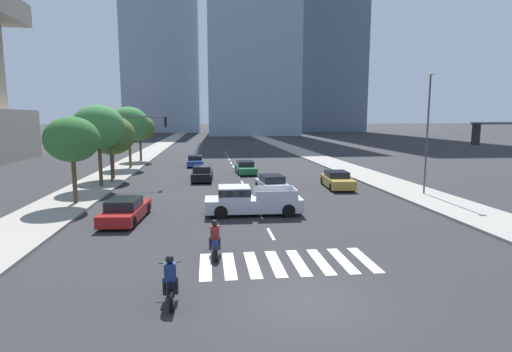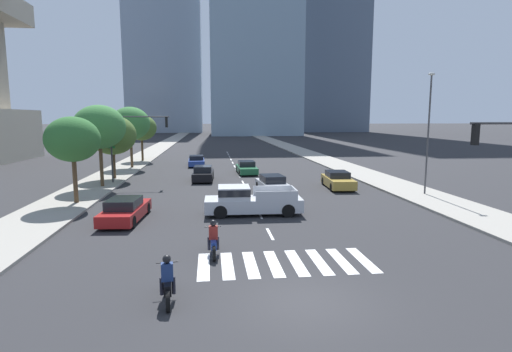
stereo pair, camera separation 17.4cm
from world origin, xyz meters
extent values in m
plane|color=#28282B|center=(0.00, 0.00, 0.00)|extent=(800.00, 800.00, 0.00)
cube|color=gray|center=(12.33, 30.00, 0.07)|extent=(4.00, 260.00, 0.15)
cube|color=gray|center=(-12.33, 30.00, 0.07)|extent=(4.00, 260.00, 0.15)
cube|color=silver|center=(-3.15, 3.34, 0.00)|extent=(0.45, 2.90, 0.01)
cube|color=silver|center=(-2.25, 3.34, 0.00)|extent=(0.45, 2.90, 0.01)
cube|color=silver|center=(-1.35, 3.34, 0.00)|extent=(0.45, 2.90, 0.01)
cube|color=silver|center=(-0.45, 3.34, 0.00)|extent=(0.45, 2.90, 0.01)
cube|color=silver|center=(0.45, 3.34, 0.00)|extent=(0.45, 2.90, 0.01)
cube|color=silver|center=(1.35, 3.34, 0.00)|extent=(0.45, 2.90, 0.01)
cube|color=silver|center=(2.25, 3.34, 0.00)|extent=(0.45, 2.90, 0.01)
cube|color=silver|center=(3.15, 3.34, 0.00)|extent=(0.45, 2.90, 0.01)
cube|color=silver|center=(0.00, 7.34, 0.00)|extent=(0.14, 2.00, 0.01)
cube|color=silver|center=(0.00, 11.34, 0.00)|extent=(0.14, 2.00, 0.01)
cube|color=silver|center=(0.00, 15.34, 0.00)|extent=(0.14, 2.00, 0.01)
cube|color=silver|center=(0.00, 19.34, 0.00)|extent=(0.14, 2.00, 0.01)
cube|color=silver|center=(0.00, 23.34, 0.00)|extent=(0.14, 2.00, 0.01)
cube|color=silver|center=(0.00, 27.34, 0.00)|extent=(0.14, 2.00, 0.01)
cube|color=silver|center=(0.00, 31.34, 0.00)|extent=(0.14, 2.00, 0.01)
cube|color=silver|center=(0.00, 35.34, 0.00)|extent=(0.14, 2.00, 0.01)
cube|color=silver|center=(0.00, 39.34, 0.00)|extent=(0.14, 2.00, 0.01)
cube|color=silver|center=(0.00, 43.34, 0.00)|extent=(0.14, 2.00, 0.01)
cube|color=silver|center=(0.00, 47.34, 0.00)|extent=(0.14, 2.00, 0.01)
cube|color=silver|center=(0.00, 51.34, 0.00)|extent=(0.14, 2.00, 0.01)
cube|color=silver|center=(0.00, 55.34, 0.00)|extent=(0.14, 2.00, 0.01)
cylinder|color=black|center=(-2.78, 5.49, 0.30)|extent=(0.13, 0.60, 0.60)
cylinder|color=black|center=(-2.75, 3.89, 0.30)|extent=(0.13, 0.60, 0.60)
cube|color=navy|center=(-2.76, 4.69, 0.52)|extent=(0.25, 1.28, 0.32)
cylinder|color=#B2B2B7|center=(-2.78, 5.39, 0.60)|extent=(0.07, 0.32, 0.67)
cylinder|color=black|center=(-2.78, 5.44, 0.97)|extent=(0.70, 0.05, 0.04)
cube|color=maroon|center=(-2.76, 4.59, 0.96)|extent=(0.37, 0.25, 0.55)
sphere|color=black|center=(-2.76, 4.59, 1.36)|extent=(0.26, 0.26, 0.26)
cylinder|color=black|center=(-2.94, 4.69, 0.47)|extent=(0.12, 0.12, 0.55)
cylinder|color=black|center=(-2.58, 4.69, 0.47)|extent=(0.12, 0.12, 0.55)
cylinder|color=black|center=(-4.29, 1.30, 0.30)|extent=(0.18, 0.61, 0.60)
cylinder|color=black|center=(-4.13, -0.18, 0.30)|extent=(0.18, 0.61, 0.60)
cube|color=black|center=(-4.21, 0.56, 0.52)|extent=(0.34, 1.21, 0.32)
cylinder|color=#B2B2B7|center=(-4.28, 1.20, 0.60)|extent=(0.09, 0.32, 0.67)
cylinder|color=black|center=(-4.28, 1.25, 0.97)|extent=(0.70, 0.11, 0.04)
cube|color=navy|center=(-4.20, 0.46, 0.96)|extent=(0.38, 0.28, 0.55)
sphere|color=black|center=(-4.20, 0.46, 1.36)|extent=(0.26, 0.26, 0.26)
cylinder|color=black|center=(-4.39, 0.54, 0.47)|extent=(0.13, 0.13, 0.55)
cylinder|color=black|center=(-4.03, 0.58, 0.47)|extent=(0.13, 0.13, 0.55)
cube|color=#B7BABF|center=(-0.37, 11.52, 0.59)|extent=(5.69, 2.16, 0.75)
cube|color=#B7BABF|center=(-1.50, 11.55, 1.32)|extent=(1.85, 1.90, 0.70)
cube|color=black|center=(-1.50, 11.55, 1.40)|extent=(1.87, 1.94, 0.39)
cube|color=#B7BABF|center=(0.85, 10.52, 1.25)|extent=(2.37, 0.14, 0.55)
cube|color=#B7BABF|center=(0.90, 12.45, 1.25)|extent=(2.37, 0.14, 0.55)
cube|color=#B7BABF|center=(2.05, 11.45, 1.25)|extent=(0.13, 1.93, 0.55)
cylinder|color=black|center=(-2.31, 10.67, 0.38)|extent=(0.77, 0.28, 0.76)
cylinder|color=black|center=(-2.26, 12.47, 0.38)|extent=(0.77, 0.28, 0.76)
cylinder|color=black|center=(1.52, 10.57, 0.38)|extent=(0.77, 0.28, 0.76)
cylinder|color=black|center=(1.57, 12.37, 0.38)|extent=(0.77, 0.28, 0.76)
cube|color=#B28E38|center=(7.39, 19.71, 0.51)|extent=(2.19, 4.76, 0.70)
cube|color=black|center=(7.41, 19.94, 1.09)|extent=(1.78, 2.20, 0.47)
cylinder|color=black|center=(8.12, 18.08, 0.32)|extent=(0.27, 0.65, 0.64)
cylinder|color=black|center=(6.44, 18.20, 0.32)|extent=(0.27, 0.65, 0.64)
cylinder|color=black|center=(8.35, 21.22, 0.32)|extent=(0.27, 0.65, 0.64)
cylinder|color=black|center=(6.67, 21.35, 0.32)|extent=(0.27, 0.65, 0.64)
cube|color=black|center=(-3.47, 24.86, 0.50)|extent=(1.93, 4.42, 0.67)
cube|color=black|center=(-3.48, 24.65, 1.09)|extent=(1.62, 2.02, 0.52)
cylinder|color=black|center=(-4.19, 26.38, 0.32)|extent=(0.25, 0.65, 0.64)
cylinder|color=black|center=(-2.63, 26.31, 0.32)|extent=(0.25, 0.65, 0.64)
cylinder|color=black|center=(-4.32, 23.42, 0.32)|extent=(0.25, 0.65, 0.64)
cylinder|color=black|center=(-2.76, 23.35, 0.32)|extent=(0.25, 0.65, 0.64)
cube|color=#B7BABF|center=(1.83, 18.04, 0.49)|extent=(2.22, 4.87, 0.67)
cube|color=black|center=(1.81, 18.27, 1.08)|extent=(1.76, 2.26, 0.50)
cylinder|color=black|center=(2.78, 16.52, 0.32)|extent=(0.28, 0.66, 0.64)
cylinder|color=black|center=(1.19, 16.37, 0.32)|extent=(0.28, 0.66, 0.64)
cylinder|color=black|center=(2.47, 19.71, 0.32)|extent=(0.28, 0.66, 0.64)
cylinder|color=black|center=(0.88, 19.56, 0.32)|extent=(0.28, 0.66, 0.64)
cube|color=navy|center=(-4.44, 36.38, 0.46)|extent=(1.96, 4.71, 0.60)
cube|color=black|center=(-4.43, 36.15, 1.01)|extent=(1.66, 2.15, 0.49)
cylinder|color=black|center=(-5.31, 37.94, 0.32)|extent=(0.24, 0.65, 0.64)
cylinder|color=black|center=(-3.67, 37.99, 0.32)|extent=(0.24, 0.65, 0.64)
cylinder|color=black|center=(-5.21, 34.77, 0.32)|extent=(0.24, 0.65, 0.64)
cylinder|color=black|center=(-3.57, 34.82, 0.32)|extent=(0.24, 0.65, 0.64)
cube|color=maroon|center=(-7.51, 10.86, 0.46)|extent=(2.16, 4.84, 0.61)
cube|color=black|center=(-7.53, 10.62, 1.02)|extent=(1.74, 2.24, 0.51)
cylinder|color=black|center=(-8.18, 12.52, 0.32)|extent=(0.27, 0.66, 0.64)
cylinder|color=black|center=(-6.58, 12.39, 0.32)|extent=(0.27, 0.66, 0.64)
cylinder|color=black|center=(-8.44, 9.33, 0.32)|extent=(0.27, 0.66, 0.64)
cylinder|color=black|center=(-6.84, 9.20, 0.32)|extent=(0.27, 0.66, 0.64)
cube|color=#1E6038|center=(0.85, 29.07, 0.45)|extent=(1.91, 4.72, 0.59)
cube|color=black|center=(0.84, 29.30, 1.01)|extent=(1.64, 2.14, 0.51)
cylinder|color=black|center=(1.70, 27.50, 0.32)|extent=(0.24, 0.65, 0.64)
cylinder|color=black|center=(0.07, 27.46, 0.32)|extent=(0.24, 0.65, 0.64)
cylinder|color=black|center=(1.62, 30.68, 0.32)|extent=(0.24, 0.65, 0.64)
cylinder|color=black|center=(0.00, 30.64, 0.32)|extent=(0.24, 0.65, 0.64)
cylinder|color=#333335|center=(9.61, 4.06, 5.38)|extent=(3.64, 0.10, 0.10)
cube|color=black|center=(8.04, 4.06, 4.93)|extent=(0.20, 0.28, 0.90)
sphere|color=red|center=(8.04, 4.06, 5.23)|extent=(0.18, 0.18, 0.18)
sphere|color=orange|center=(8.04, 4.06, 4.93)|extent=(0.18, 0.18, 0.18)
sphere|color=green|center=(8.04, 4.06, 4.63)|extent=(0.18, 0.18, 0.18)
cylinder|color=#333335|center=(-11.13, 23.82, 3.13)|extent=(0.14, 0.14, 5.96)
cylinder|color=#333335|center=(-8.68, 23.82, 5.71)|extent=(4.90, 0.10, 0.10)
cube|color=black|center=(-6.48, 23.82, 5.26)|extent=(0.20, 0.28, 0.90)
sphere|color=red|center=(-6.48, 23.82, 5.56)|extent=(0.18, 0.18, 0.18)
sphere|color=orange|center=(-6.48, 23.82, 5.26)|extent=(0.18, 0.18, 0.18)
sphere|color=green|center=(-6.48, 23.82, 4.96)|extent=(0.18, 0.18, 0.18)
cube|color=#19662D|center=(-11.13, 23.82, 3.15)|extent=(0.60, 0.04, 0.18)
cylinder|color=#3F3F42|center=(12.63, 15.79, 4.34)|extent=(0.12, 0.12, 8.39)
ellipsoid|color=beige|center=(12.63, 15.79, 8.64)|extent=(0.50, 0.24, 0.20)
cylinder|color=#4C3823|center=(-11.53, 15.43, 1.52)|extent=(0.28, 0.28, 2.75)
ellipsoid|color=#2D662D|center=(-11.53, 15.43, 4.26)|extent=(3.40, 3.40, 2.89)
cylinder|color=#4C3823|center=(-11.53, 21.92, 1.71)|extent=(0.28, 0.28, 3.12)
ellipsoid|color=#387538|center=(-11.53, 21.92, 4.90)|extent=(4.07, 4.07, 3.46)
cylinder|color=#4C3823|center=(-11.53, 26.19, 1.29)|extent=(0.28, 0.28, 2.27)
ellipsoid|color=#426028|center=(-11.53, 26.19, 4.09)|extent=(4.17, 4.17, 3.54)
cylinder|color=#4C3823|center=(-11.53, 34.67, 1.73)|extent=(0.28, 0.28, 3.15)
ellipsoid|color=#387538|center=(-11.53, 34.67, 5.02)|extent=(4.28, 4.28, 3.64)
cylinder|color=#4C3823|center=(-11.53, 42.00, 1.50)|extent=(0.28, 0.28, 2.70)
ellipsoid|color=#426028|center=(-11.53, 42.00, 4.38)|extent=(3.83, 3.83, 3.25)
cube|color=#8C9EB2|center=(-20.06, 158.13, 39.53)|extent=(28.73, 23.89, 79.06)
cube|color=#7A93A8|center=(12.28, 127.67, 43.59)|extent=(29.11, 26.87, 87.17)
camera|label=1|loc=(-3.02, -11.49, 5.59)|focal=28.36mm
camera|label=2|loc=(-2.85, -11.51, 5.59)|focal=28.36mm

